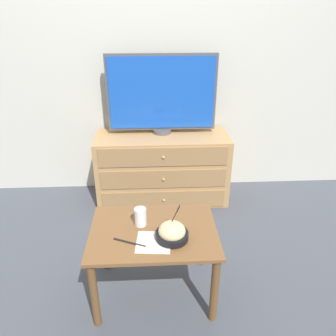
# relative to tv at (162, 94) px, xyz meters

# --- Properties ---
(ground_plane) EXTENTS (12.00, 12.00, 0.00)m
(ground_plane) POSITION_rel_tv_xyz_m (-0.08, 0.17, -0.94)
(ground_plane) COLOR #474C56
(wall_back) EXTENTS (12.00, 0.05, 2.60)m
(wall_back) POSITION_rel_tv_xyz_m (-0.08, 0.19, 0.36)
(wall_back) COLOR silver
(wall_back) RESTS_ON ground_plane
(dresser) EXTENTS (1.14, 0.45, 0.60)m
(dresser) POSITION_rel_tv_xyz_m (-0.00, -0.08, -0.64)
(dresser) COLOR tan
(dresser) RESTS_ON ground_plane
(tv) EXTENTS (0.90, 0.16, 0.66)m
(tv) POSITION_rel_tv_xyz_m (0.00, 0.00, 0.00)
(tv) COLOR #515156
(tv) RESTS_ON dresser
(coffee_table) EXTENTS (0.72, 0.52, 0.46)m
(coffee_table) POSITION_rel_tv_xyz_m (-0.09, -1.19, -0.56)
(coffee_table) COLOR brown
(coffee_table) RESTS_ON ground_plane
(takeout_bowl) EXTENTS (0.18, 0.18, 0.20)m
(takeout_bowl) POSITION_rel_tv_xyz_m (0.01, -1.27, -0.44)
(takeout_bowl) COLOR black
(takeout_bowl) RESTS_ON coffee_table
(drink_cup) EXTENTS (0.07, 0.07, 0.11)m
(drink_cup) POSITION_rel_tv_xyz_m (-0.16, -1.13, -0.44)
(drink_cup) COLOR #9E6638
(drink_cup) RESTS_ON coffee_table
(napkin) EXTENTS (0.20, 0.20, 0.00)m
(napkin) POSITION_rel_tv_xyz_m (-0.09, -1.29, -0.48)
(napkin) COLOR silver
(napkin) RESTS_ON coffee_table
(knife) EXTENTS (0.18, 0.08, 0.01)m
(knife) POSITION_rel_tv_xyz_m (-0.22, -1.29, -0.48)
(knife) COLOR black
(knife) RESTS_ON coffee_table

